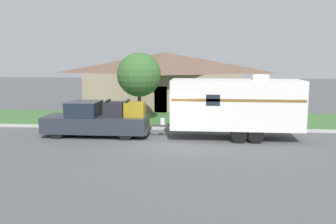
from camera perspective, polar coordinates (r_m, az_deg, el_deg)
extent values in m
plane|color=#515456|center=(19.05, -0.16, -4.84)|extent=(120.00, 120.00, 0.00)
cube|color=#ADADA8|center=(22.69, 0.77, -2.51)|extent=(80.00, 0.30, 0.14)
cube|color=#3D6B33|center=(26.28, 1.43, -1.13)|extent=(80.00, 7.00, 0.03)
cube|color=gray|center=(32.24, -0.52, 3.30)|extent=(12.60, 6.01, 3.01)
pyramid|color=brown|center=(32.12, -0.52, 7.55)|extent=(13.61, 6.50, 1.76)
cube|color=#4C3828|center=(29.34, -1.12, 1.90)|extent=(1.00, 0.06, 2.10)
cylinder|color=black|center=(21.03, -16.61, -2.72)|extent=(0.87, 0.28, 0.87)
cylinder|color=black|center=(22.62, -14.97, -1.89)|extent=(0.87, 0.28, 0.87)
cylinder|color=black|center=(19.93, -6.52, -3.02)|extent=(0.87, 0.28, 0.87)
cylinder|color=black|center=(21.60, -5.56, -2.12)|extent=(0.87, 0.28, 0.87)
cube|color=#282D38|center=(21.54, -14.05, -1.71)|extent=(3.22, 2.09, 0.88)
cube|color=#19232D|center=(21.22, -12.65, 0.49)|extent=(1.68, 1.93, 0.81)
cube|color=#282D38|center=(20.76, -6.61, -1.88)|extent=(2.48, 2.09, 0.88)
cube|color=#333333|center=(20.59, -3.05, -2.83)|extent=(0.12, 1.88, 0.20)
cube|color=black|center=(20.75, -8.12, 0.43)|extent=(1.14, 0.88, 0.80)
cube|color=black|center=(20.78, -9.12, 1.75)|extent=(0.10, 0.97, 0.08)
cube|color=olive|center=(20.52, -5.16, 0.39)|extent=(1.14, 0.88, 0.80)
cube|color=black|center=(20.53, -6.18, 1.73)|extent=(0.10, 0.97, 0.08)
cylinder|color=black|center=(19.44, 10.78, -3.55)|extent=(0.77, 0.22, 0.77)
cylinder|color=black|center=(21.45, 10.28, -2.42)|extent=(0.77, 0.22, 0.77)
cylinder|color=black|center=(19.54, 13.26, -3.57)|extent=(0.77, 0.22, 0.77)
cylinder|color=black|center=(21.54, 12.54, -2.44)|extent=(0.77, 0.22, 0.77)
cube|color=silver|center=(20.20, 10.28, 1.21)|extent=(6.85, 2.34, 2.57)
cube|color=brown|center=(19.00, 10.60, 1.73)|extent=(6.71, 0.01, 0.14)
cube|color=#383838|center=(20.44, -0.99, -2.08)|extent=(1.11, 0.12, 0.10)
cylinder|color=silver|center=(20.39, -0.84, -1.45)|extent=(0.28, 0.28, 0.36)
cube|color=silver|center=(20.21, 13.89, 5.17)|extent=(0.80, 0.68, 0.28)
cube|color=#19232D|center=(18.93, 6.88, 1.79)|extent=(0.70, 0.01, 0.56)
cylinder|color=brown|center=(23.86, -4.60, -0.77)|extent=(0.09, 0.09, 1.15)
cube|color=black|center=(23.76, -4.62, 0.87)|extent=(0.48, 0.20, 0.22)
cylinder|color=brown|center=(25.01, -4.37, 0.77)|extent=(0.24, 0.24, 2.11)
sphere|color=#38662D|center=(24.82, -4.43, 5.70)|extent=(2.91, 2.91, 2.91)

